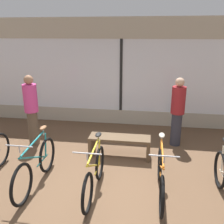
% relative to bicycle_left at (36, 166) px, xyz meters
% --- Properties ---
extents(ground_plane, '(24.00, 24.00, 0.00)m').
position_rel_bicycle_left_xyz_m(ground_plane, '(1.16, 0.13, -0.39)').
color(ground_plane, brown).
extents(shop_back_wall, '(12.00, 0.08, 3.20)m').
position_rel_bicycle_left_xyz_m(shop_back_wall, '(1.16, 3.59, 1.24)').
color(shop_back_wall, '#B2A893').
rests_on(shop_back_wall, ground_plane).
extents(bicycle_left, '(0.46, 1.79, 1.04)m').
position_rel_bicycle_left_xyz_m(bicycle_left, '(0.00, 0.00, 0.00)').
color(bicycle_left, black).
rests_on(bicycle_left, ground_plane).
extents(bicycle_center, '(0.46, 1.65, 1.01)m').
position_rel_bicycle_left_xyz_m(bicycle_center, '(1.13, -0.06, -0.02)').
color(bicycle_center, black).
rests_on(bicycle_center, ground_plane).
extents(bicycle_right, '(0.46, 1.70, 1.01)m').
position_rel_bicycle_left_xyz_m(bicycle_right, '(2.29, 0.06, -0.02)').
color(bicycle_right, black).
rests_on(bicycle_right, ground_plane).
extents(display_bench, '(1.40, 0.44, 0.49)m').
position_rel_bicycle_left_xyz_m(display_bench, '(1.40, 1.37, 0.01)').
color(display_bench, brown).
rests_on(display_bench, ground_plane).
extents(customer_near_rack, '(0.38, 0.38, 1.74)m').
position_rel_bicycle_left_xyz_m(customer_near_rack, '(2.74, 2.23, 0.52)').
color(customer_near_rack, '#2D2D38').
rests_on(customer_near_rack, ground_plane).
extents(customer_by_window, '(0.46, 0.46, 1.80)m').
position_rel_bicycle_left_xyz_m(customer_by_window, '(-0.87, 1.73, 0.56)').
color(customer_by_window, brown).
rests_on(customer_by_window, ground_plane).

